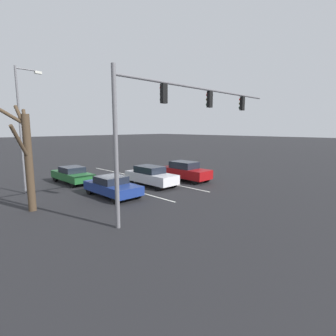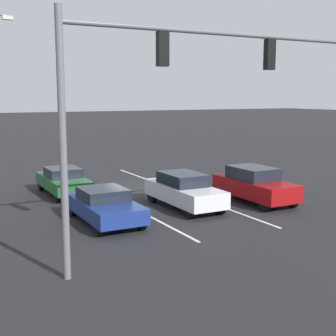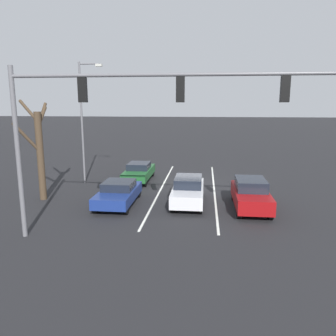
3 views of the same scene
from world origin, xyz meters
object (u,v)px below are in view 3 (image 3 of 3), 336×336
(car_silver_midlane_front, at_px, (188,190))
(bare_tree_near, at_px, (39,148))
(car_navy_rightlane_front, at_px, (119,193))
(traffic_signal_gantry, at_px, (118,109))
(car_maroon_leftlane_front, at_px, (251,194))
(car_darkgreen_rightlane_second, at_px, (139,171))
(street_lamp_right_shoulder, at_px, (84,116))

(car_silver_midlane_front, height_order, bare_tree_near, bare_tree_near)
(car_navy_rightlane_front, height_order, car_silver_midlane_front, car_silver_midlane_front)
(traffic_signal_gantry, distance_m, bare_tree_near, 8.65)
(car_maroon_leftlane_front, height_order, car_darkgreen_rightlane_second, car_maroon_leftlane_front)
(traffic_signal_gantry, bearing_deg, car_navy_rightlane_front, -73.68)
(car_darkgreen_rightlane_second, bearing_deg, bare_tree_near, 47.47)
(car_navy_rightlane_front, xyz_separation_m, car_darkgreen_rightlane_second, (0.00, -5.86, 0.02))
(bare_tree_near, bearing_deg, traffic_signal_gantry, 139.16)
(traffic_signal_gantry, xyz_separation_m, street_lamp_right_shoulder, (5.10, -9.77, -0.62))
(car_navy_rightlane_front, relative_size, street_lamp_right_shoulder, 0.51)
(car_maroon_leftlane_front, bearing_deg, traffic_signal_gantry, 39.86)
(traffic_signal_gantry, bearing_deg, car_darkgreen_rightlane_second, -82.42)
(car_darkgreen_rightlane_second, bearing_deg, traffic_signal_gantry, 97.58)
(car_navy_rightlane_front, bearing_deg, car_darkgreen_rightlane_second, -89.99)
(car_darkgreen_rightlane_second, distance_m, bare_tree_near, 7.57)
(car_maroon_leftlane_front, height_order, car_silver_midlane_front, car_maroon_leftlane_front)
(car_navy_rightlane_front, xyz_separation_m, bare_tree_near, (4.86, -0.56, 2.38))
(car_darkgreen_rightlane_second, relative_size, street_lamp_right_shoulder, 0.53)
(car_maroon_leftlane_front, height_order, bare_tree_near, bare_tree_near)
(car_maroon_leftlane_front, distance_m, bare_tree_near, 12.43)
(car_silver_midlane_front, height_order, street_lamp_right_shoulder, street_lamp_right_shoulder)
(car_silver_midlane_front, bearing_deg, car_darkgreen_rightlane_second, -53.10)
(car_darkgreen_rightlane_second, xyz_separation_m, street_lamp_right_shoulder, (3.67, 0.97, 4.11))
(street_lamp_right_shoulder, bearing_deg, traffic_signal_gantry, 117.56)
(car_darkgreen_rightlane_second, height_order, street_lamp_right_shoulder, street_lamp_right_shoulder)
(car_navy_rightlane_front, distance_m, bare_tree_near, 5.44)
(car_navy_rightlane_front, bearing_deg, bare_tree_near, -6.56)
(car_navy_rightlane_front, relative_size, traffic_signal_gantry, 0.33)
(traffic_signal_gantry, xyz_separation_m, bare_tree_near, (6.29, -5.44, -2.36))
(car_navy_rightlane_front, height_order, traffic_signal_gantry, traffic_signal_gantry)
(car_maroon_leftlane_front, xyz_separation_m, street_lamp_right_shoulder, (11.03, -4.82, 3.98))
(car_silver_midlane_front, xyz_separation_m, traffic_signal_gantry, (2.50, 5.51, 4.64))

